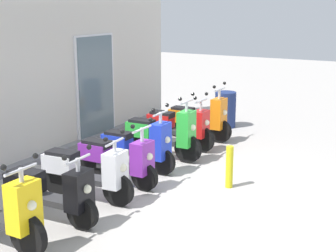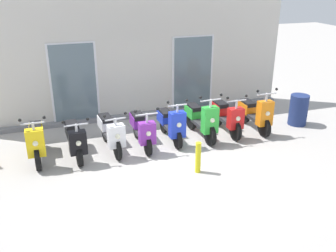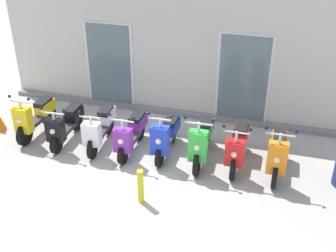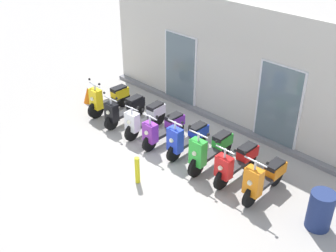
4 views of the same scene
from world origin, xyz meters
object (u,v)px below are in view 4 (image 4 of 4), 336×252
scooter_blue (187,138)px  scooter_red (236,162)px  scooter_orange (264,178)px  scooter_green (210,150)px  traffic_cone (88,95)px  curb_bollard (137,170)px  scooter_yellow (108,98)px  scooter_purple (163,129)px  scooter_black (125,109)px  scooter_white (145,118)px  trash_bin (320,210)px

scooter_blue → scooter_red: 1.57m
scooter_orange → scooter_green: bearing=179.3°
traffic_cone → scooter_orange: bearing=0.3°
scooter_blue → scooter_green: bearing=-2.7°
scooter_blue → curb_bollard: scooter_blue is taller
scooter_yellow → scooter_green: size_ratio=0.94×
scooter_yellow → scooter_purple: bearing=-1.1°
scooter_black → curb_bollard: size_ratio=2.18×
scooter_orange → traffic_cone: size_ratio=2.99×
scooter_white → scooter_purple: scooter_purple is taller
scooter_white → trash_bin: scooter_white is taller
scooter_black → scooter_red: scooter_red is taller
scooter_green → trash_bin: scooter_green is taller
scooter_white → scooter_purple: bearing=-2.4°
scooter_red → curb_bollard: 2.34m
scooter_green → traffic_cone: scooter_green is taller
scooter_white → scooter_purple: size_ratio=1.06×
scooter_white → trash_bin: bearing=-0.3°
scooter_yellow → scooter_blue: 3.24m
scooter_orange → curb_bollard: 2.91m
scooter_purple → scooter_green: 1.60m
scooter_yellow → scooter_blue: bearing=0.7°
scooter_blue → scooter_green: scooter_green is taller
scooter_green → scooter_red: size_ratio=1.06×
scooter_black → traffic_cone: scooter_black is taller
trash_bin → scooter_purple: bearing=-179.9°
scooter_green → scooter_red: scooter_green is taller
curb_bollard → scooter_purple: bearing=116.1°
scooter_black → scooter_yellow: bearing=175.4°
scooter_yellow → scooter_orange: bearing=-0.2°
scooter_yellow → scooter_white: size_ratio=0.97×
traffic_cone → curb_bollard: (4.29, -1.64, 0.09)m
scooter_white → scooter_yellow: bearing=179.5°
scooter_black → trash_bin: size_ratio=1.77×
scooter_white → traffic_cone: 2.73m
scooter_green → scooter_purple: bearing=-178.2°
scooter_black → scooter_green: scooter_green is taller
scooter_yellow → trash_bin: scooter_yellow is taller
traffic_cone → scooter_green: bearing=0.6°
scooter_yellow → scooter_black: 0.85m
scooter_white → scooter_green: scooter_green is taller
scooter_red → scooter_orange: (0.82, -0.07, 0.01)m
scooter_orange → trash_bin: bearing=-1.0°
scooter_orange → scooter_purple: bearing=-179.4°
scooter_black → scooter_purple: (1.61, 0.02, 0.02)m
scooter_green → traffic_cone: size_ratio=3.22×
scooter_purple → trash_bin: 4.55m
scooter_white → scooter_green: (2.36, 0.02, 0.03)m
scooter_blue → trash_bin: 3.77m
scooter_red → curb_bollard: size_ratio=2.27×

